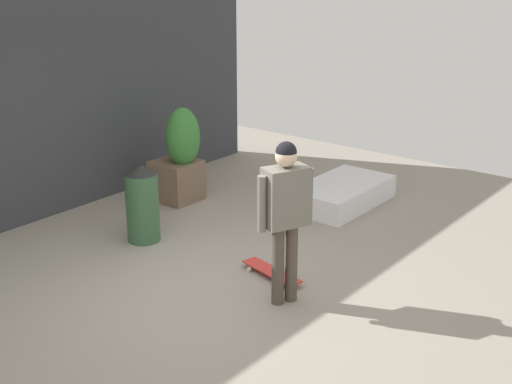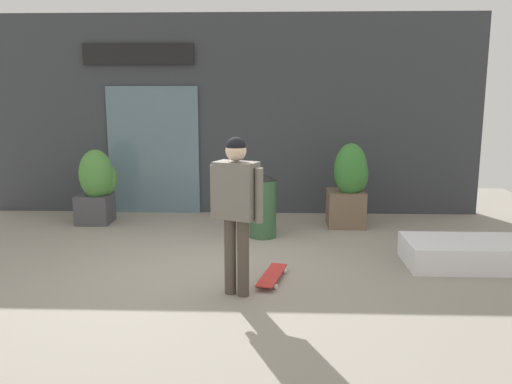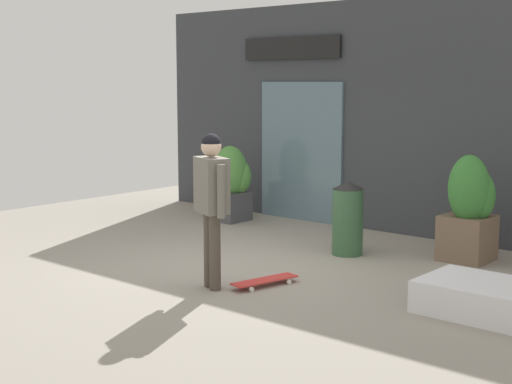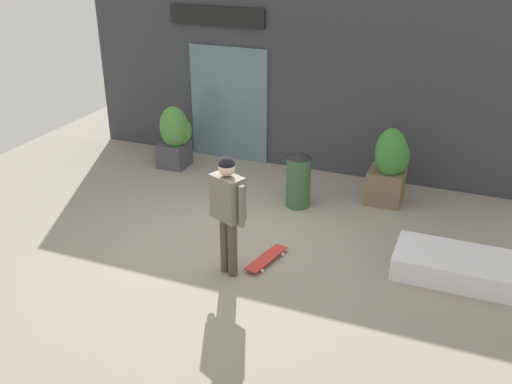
{
  "view_description": "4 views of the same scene",
  "coord_description": "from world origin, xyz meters",
  "px_view_note": "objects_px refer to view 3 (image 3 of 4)",
  "views": [
    {
      "loc": [
        -5.09,
        -4.58,
        3.56
      ],
      "look_at": [
        0.55,
        -0.14,
        1.05
      ],
      "focal_mm": 49.9,
      "sensor_mm": 36.0,
      "label": 1
    },
    {
      "loc": [
        0.78,
        -6.24,
        2.22
      ],
      "look_at": [
        0.55,
        -0.14,
        1.05
      ],
      "focal_mm": 37.42,
      "sensor_mm": 36.0,
      "label": 2
    },
    {
      "loc": [
        6.01,
        -6.5,
        2.31
      ],
      "look_at": [
        0.55,
        -0.14,
        1.05
      ],
      "focal_mm": 52.14,
      "sensor_mm": 36.0,
      "label": 3
    },
    {
      "loc": [
        3.26,
        -6.85,
        4.46
      ],
      "look_at": [
        0.55,
        -0.14,
        1.05
      ],
      "focal_mm": 40.35,
      "sensor_mm": 36.0,
      "label": 4
    }
  ],
  "objects_px": {
    "planter_box_left": "(232,182)",
    "trash_bin": "(348,218)",
    "planter_box_right": "(470,210)",
    "skateboarder": "(212,194)",
    "skateboard": "(265,280)"
  },
  "relations": [
    {
      "from": "skateboarder",
      "to": "trash_bin",
      "type": "distance_m",
      "value": 2.45
    },
    {
      "from": "skateboard",
      "to": "trash_bin",
      "type": "xyz_separation_m",
      "value": [
        -0.16,
        1.91,
        0.44
      ]
    },
    {
      "from": "skateboard",
      "to": "planter_box_left",
      "type": "xyz_separation_m",
      "value": [
        -2.96,
        2.68,
        0.59
      ]
    },
    {
      "from": "planter_box_left",
      "to": "trash_bin",
      "type": "xyz_separation_m",
      "value": [
        2.81,
        -0.77,
        -0.16
      ]
    },
    {
      "from": "planter_box_right",
      "to": "planter_box_left",
      "type": "bearing_deg",
      "value": 178.96
    },
    {
      "from": "skateboarder",
      "to": "planter_box_left",
      "type": "distance_m",
      "value": 4.08
    },
    {
      "from": "skateboard",
      "to": "trash_bin",
      "type": "distance_m",
      "value": 1.97
    },
    {
      "from": "trash_bin",
      "to": "planter_box_left",
      "type": "bearing_deg",
      "value": 164.69
    },
    {
      "from": "planter_box_left",
      "to": "planter_box_right",
      "type": "relative_size",
      "value": 0.91
    },
    {
      "from": "planter_box_right",
      "to": "trash_bin",
      "type": "relative_size",
      "value": 1.4
    },
    {
      "from": "planter_box_left",
      "to": "trash_bin",
      "type": "bearing_deg",
      "value": -15.31
    },
    {
      "from": "skateboard",
      "to": "planter_box_right",
      "type": "height_order",
      "value": "planter_box_right"
    },
    {
      "from": "planter_box_left",
      "to": "planter_box_right",
      "type": "height_order",
      "value": "planter_box_right"
    },
    {
      "from": "skateboarder",
      "to": "planter_box_left",
      "type": "relative_size",
      "value": 1.38
    },
    {
      "from": "planter_box_left",
      "to": "trash_bin",
      "type": "height_order",
      "value": "planter_box_left"
    }
  ]
}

